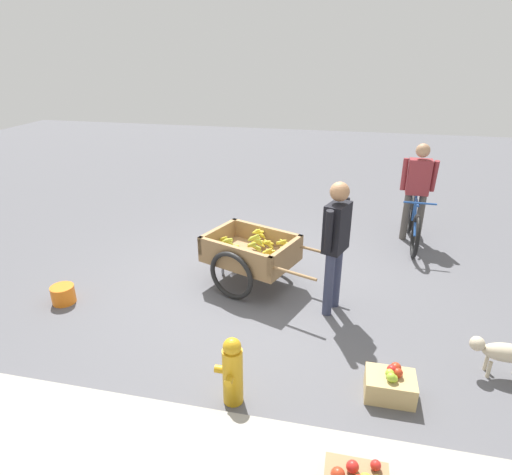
# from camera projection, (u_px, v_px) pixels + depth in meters

# --- Properties ---
(ground_plane) EXTENTS (24.00, 24.00, 0.00)m
(ground_plane) POSITION_uv_depth(u_px,v_px,m) (260.00, 295.00, 5.56)
(ground_plane) COLOR #56565B
(fruit_cart) EXTENTS (1.81, 1.29, 0.73)m
(fruit_cart) POSITION_uv_depth(u_px,v_px,m) (251.00, 254.00, 5.64)
(fruit_cart) COLOR #937047
(fruit_cart) RESTS_ON ground
(vendor_person) EXTENTS (0.31, 0.55, 1.59)m
(vendor_person) POSITION_uv_depth(u_px,v_px,m) (336.00, 237.00, 4.87)
(vendor_person) COLOR #333851
(vendor_person) RESTS_ON ground
(bicycle) EXTENTS (0.46, 1.66, 0.85)m
(bicycle) POSITION_uv_depth(u_px,v_px,m) (413.00, 223.00, 6.88)
(bicycle) COLOR black
(bicycle) RESTS_ON ground
(cyclist_person) EXTENTS (0.52, 0.21, 1.57)m
(cyclist_person) POSITION_uv_depth(u_px,v_px,m) (418.00, 184.00, 6.77)
(cyclist_person) COLOR #4C4742
(cyclist_person) RESTS_ON ground
(dog) EXTENTS (0.67, 0.18, 0.40)m
(dog) POSITION_uv_depth(u_px,v_px,m) (502.00, 352.00, 4.10)
(dog) COLOR beige
(dog) RESTS_ON ground
(fire_hydrant) EXTENTS (0.25, 0.25, 0.67)m
(fire_hydrant) POSITION_uv_depth(u_px,v_px,m) (232.00, 371.00, 3.77)
(fire_hydrant) COLOR gold
(fire_hydrant) RESTS_ON ground
(plastic_bucket) EXTENTS (0.28, 0.28, 0.22)m
(plastic_bucket) POSITION_uv_depth(u_px,v_px,m) (63.00, 294.00, 5.35)
(plastic_bucket) COLOR orange
(plastic_bucket) RESTS_ON ground
(mixed_fruit_crate) EXTENTS (0.44, 0.32, 0.32)m
(mixed_fruit_crate) POSITION_uv_depth(u_px,v_px,m) (390.00, 385.00, 3.91)
(mixed_fruit_crate) COLOR tan
(mixed_fruit_crate) RESTS_ON ground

